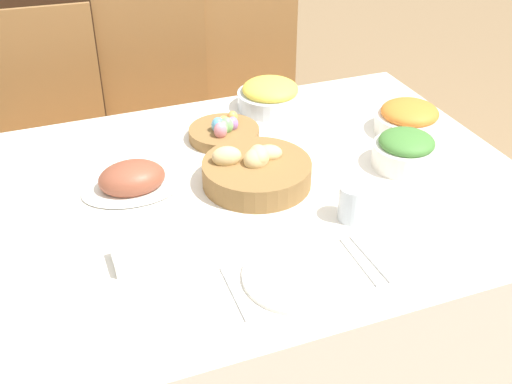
% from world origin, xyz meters
% --- Properties ---
extents(ground_plane, '(12.00, 12.00, 0.00)m').
position_xyz_m(ground_plane, '(0.00, 0.00, 0.00)').
color(ground_plane, '#937551').
extents(dining_table, '(1.61, 1.14, 0.72)m').
position_xyz_m(dining_table, '(0.00, 0.00, 0.36)').
color(dining_table, white).
rests_on(dining_table, ground).
extents(chair_far_right, '(0.43, 0.43, 0.97)m').
position_xyz_m(chair_far_right, '(0.43, 0.90, 0.52)').
color(chair_far_right, olive).
rests_on(chair_far_right, ground).
extents(chair_far_left, '(0.45, 0.45, 0.97)m').
position_xyz_m(chair_far_left, '(-0.42, 0.90, 0.52)').
color(chair_far_left, olive).
rests_on(chair_far_left, ground).
extents(chair_far_center, '(0.46, 0.46, 0.97)m').
position_xyz_m(chair_far_center, '(0.00, 0.90, 0.52)').
color(chair_far_center, olive).
rests_on(chair_far_center, ground).
extents(sideboard, '(1.55, 0.44, 0.94)m').
position_xyz_m(sideboard, '(0.05, 1.85, 0.47)').
color(sideboard, '#3D2616').
rests_on(sideboard, ground).
extents(bread_basket, '(0.30, 0.30, 0.11)m').
position_xyz_m(bread_basket, '(0.06, 0.01, 0.76)').
color(bread_basket, olive).
rests_on(bread_basket, dining_table).
extents(egg_basket, '(0.22, 0.22, 0.08)m').
position_xyz_m(egg_basket, '(0.06, 0.29, 0.75)').
color(egg_basket, olive).
rests_on(egg_basket, dining_table).
extents(ham_platter, '(0.28, 0.19, 0.09)m').
position_xyz_m(ham_platter, '(-0.26, 0.10, 0.75)').
color(ham_platter, white).
rests_on(ham_platter, dining_table).
extents(carrot_bowl, '(0.21, 0.21, 0.10)m').
position_xyz_m(carrot_bowl, '(0.62, 0.13, 0.77)').
color(carrot_bowl, white).
rests_on(carrot_bowl, dining_table).
extents(green_salad_bowl, '(0.19, 0.19, 0.10)m').
position_xyz_m(green_salad_bowl, '(0.49, -0.05, 0.77)').
color(green_salad_bowl, white).
rests_on(green_salad_bowl, dining_table).
extents(pineapple_bowl, '(0.22, 0.22, 0.10)m').
position_xyz_m(pineapple_bowl, '(0.28, 0.44, 0.77)').
color(pineapple_bowl, silver).
rests_on(pineapple_bowl, dining_table).
extents(dinner_plate, '(0.25, 0.25, 0.01)m').
position_xyz_m(dinner_plate, '(0.01, -0.39, 0.73)').
color(dinner_plate, white).
rests_on(dinner_plate, dining_table).
extents(fork, '(0.01, 0.18, 0.00)m').
position_xyz_m(fork, '(-0.14, -0.39, 0.72)').
color(fork, silver).
rests_on(fork, dining_table).
extents(knife, '(0.01, 0.18, 0.00)m').
position_xyz_m(knife, '(0.16, -0.39, 0.72)').
color(knife, silver).
rests_on(knife, dining_table).
extents(spoon, '(0.01, 0.18, 0.00)m').
position_xyz_m(spoon, '(0.19, -0.39, 0.72)').
color(spoon, silver).
rests_on(spoon, dining_table).
extents(drinking_cup, '(0.07, 0.07, 0.09)m').
position_xyz_m(drinking_cup, '(0.23, -0.23, 0.77)').
color(drinking_cup, silver).
rests_on(drinking_cup, dining_table).
extents(butter_dish, '(0.14, 0.09, 0.03)m').
position_xyz_m(butter_dish, '(-0.30, -0.21, 0.74)').
color(butter_dish, white).
rests_on(butter_dish, dining_table).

